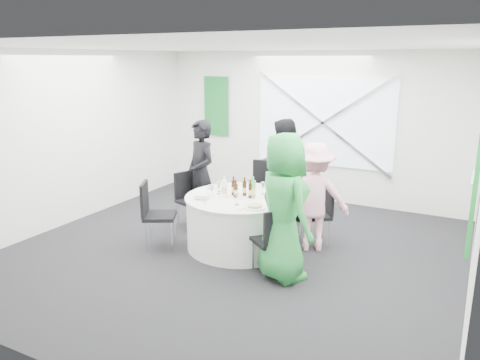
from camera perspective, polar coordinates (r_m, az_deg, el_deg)
The scene contains 48 objects.
floor at distance 6.71m, azimuth -0.80°, elevation -8.68°, with size 6.00×6.00×0.00m, color black.
ceiling at distance 6.17m, azimuth -0.90°, elevation 15.97°, with size 6.00×6.00×0.00m, color white.
wall_back at distance 9.00m, azimuth 8.38°, elevation 6.45°, with size 6.00×6.00×0.00m, color white.
wall_front at distance 4.01m, azimuth -21.87°, elevation -4.66°, with size 6.00×6.00×0.00m, color white.
wall_left at distance 8.14m, azimuth -19.80°, elevation 4.89°, with size 6.00×6.00×0.00m, color white.
window_panel at distance 8.86m, azimuth 10.16°, elevation 6.90°, with size 2.60×0.03×1.60m, color silver.
window_brace_a at distance 8.82m, azimuth 10.08°, elevation 6.87°, with size 0.05×0.05×3.16m, color silver.
window_brace_b at distance 8.82m, azimuth 10.08°, elevation 6.87°, with size 0.05×0.05×3.16m, color silver.
green_banner at distance 9.77m, azimuth -2.91°, elevation 8.98°, with size 0.55×0.04×1.20m, color #135F24.
green_sign at distance 6.19m, azimuth 26.79°, elevation -0.58°, with size 0.05×1.20×1.40m, color #178028.
banquet_table at distance 6.74m, azimuth 0.00°, elevation -5.11°, with size 1.56×1.56×0.76m.
chair_back at distance 7.74m, azimuth 2.88°, elevation -0.80°, with size 0.52×0.53×1.02m.
chair_back_left at distance 7.58m, azimuth -6.26°, elevation -1.83°, with size 0.52×0.51×0.89m.
chair_back_right at distance 6.88m, azimuth 9.83°, elevation -3.51°, with size 0.58×0.58×0.92m.
chair_front_right at distance 5.84m, azimuth 4.10°, elevation -6.90°, with size 0.57×0.56×0.88m.
chair_front_left at distance 6.78m, azimuth -10.52°, elevation -3.56°, with size 0.60×0.59×0.96m.
person_man_back_left at distance 7.51m, azimuth -4.78°, elevation 0.76°, with size 0.63×0.41×1.72m, color black.
person_man_back at distance 7.53m, azimuth 5.16°, elevation 0.86°, with size 0.85×0.46×1.74m, color black.
person_woman_pink at distance 6.63m, azimuth 9.00°, elevation -2.08°, with size 0.99×0.46×1.54m, color #F7A0B8.
person_woman_green at distance 5.67m, azimuth 5.32°, elevation -3.34°, with size 0.89×0.58×1.82m, color #268E3C.
plate_back at distance 7.11m, azimuth 2.09°, elevation -0.79°, with size 0.26×0.26×0.01m.
plate_back_left at distance 7.09m, azimuth -3.00°, elevation -0.84°, with size 0.28×0.28×0.01m.
plate_back_right at distance 6.67m, azimuth 4.97°, elevation -1.79°, with size 0.27×0.27×0.04m.
plate_front_right at distance 6.12m, azimuth 1.82°, elevation -3.25°, with size 0.30×0.30×0.04m.
plate_front_left at distance 6.59m, azimuth -4.51°, elevation -2.07°, with size 0.27×0.27×0.01m.
napkin at distance 6.50m, azimuth -4.71°, elevation -2.00°, with size 0.18×0.12×0.05m, color silver.
beer_bottle_a at distance 6.66m, azimuth -0.79°, elevation -0.97°, with size 0.06×0.06×0.27m.
beer_bottle_b at distance 6.63m, azimuth 0.55°, elevation -1.05°, with size 0.06×0.06×0.27m.
beer_bottle_c at distance 6.52m, azimuth 1.29°, elevation -1.32°, with size 0.06×0.06×0.27m.
beer_bottle_d at distance 6.55m, azimuth -0.52°, elevation -1.30°, with size 0.06×0.06×0.25m.
green_water_bottle at distance 6.52m, azimuth 1.59°, elevation -1.16°, with size 0.08×0.08×0.31m.
clear_water_bottle at distance 6.60m, azimuth -1.94°, elevation -1.02°, with size 0.08×0.08×0.29m.
wine_glass_a at distance 6.20m, azimuth -0.40°, elevation -1.95°, with size 0.07×0.07×0.17m.
wine_glass_b at distance 6.84m, azimuth -2.59°, elevation -0.39°, with size 0.07×0.07×0.17m.
wine_glass_c at distance 6.56m, azimuth -3.49°, elevation -1.06°, with size 0.07×0.07×0.17m.
wine_glass_d at distance 6.72m, azimuth 2.83°, elevation -0.66°, with size 0.07×0.07×0.17m.
wine_glass_e at distance 6.92m, azimuth 1.19°, elevation -0.19°, with size 0.07×0.07×0.17m.
wine_glass_f at distance 6.71m, azimuth -2.64°, elevation -0.68°, with size 0.07×0.07×0.17m.
fork_a at distance 6.07m, azimuth 0.40°, elevation -3.53°, with size 0.01×0.15×0.01m, color silver.
knife_a at distance 6.20m, azimuth 3.35°, elevation -3.16°, with size 0.01×0.15×0.01m, color silver.
fork_b at distance 6.48m, azimuth 4.88°, elevation -2.40°, with size 0.01×0.15×0.01m, color silver.
knife_b at distance 6.77m, azimuth 4.74°, elevation -1.65°, with size 0.01×0.15×0.01m, color silver.
fork_c at distance 7.15m, azimuth -1.37°, elevation -0.73°, with size 0.01×0.15×0.01m, color silver.
knife_c at distance 7.00m, azimuth -3.53°, elevation -1.09°, with size 0.01×0.15×0.01m, color silver.
fork_d at distance 6.65m, azimuth -4.97°, elevation -1.96°, with size 0.01×0.15×0.01m, color silver.
knife_d at distance 6.32m, azimuth -4.29°, elevation -2.83°, with size 0.01×0.15×0.01m, color silver.
fork_e at distance 7.04m, azimuth 3.11°, elevation -0.98°, with size 0.01×0.15×0.01m, color silver.
knife_e at distance 7.17m, azimuth 0.44°, elevation -0.68°, with size 0.01×0.15×0.01m, color silver.
Camera 1 is at (2.95, -5.41, 2.65)m, focal length 35.00 mm.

